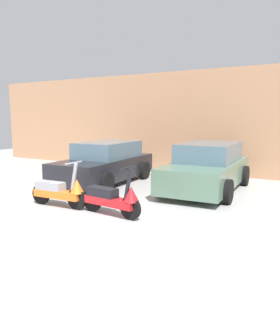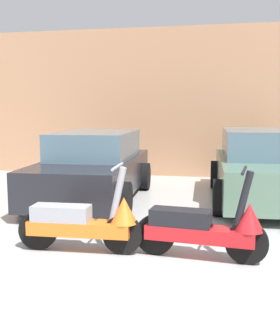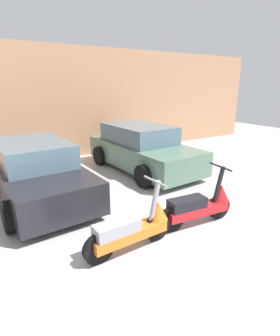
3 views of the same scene
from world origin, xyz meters
The scene contains 6 objects.
ground_plane centered at (0.00, 0.00, 0.00)m, with size 28.00×28.00×0.00m, color #B2B2B2.
wall_back centered at (0.00, 7.38, 1.96)m, with size 19.60×0.12×3.91m, color tan.
scooter_front_left centered at (-0.31, 1.06, 0.40)m, with size 1.61×0.58×1.13m.
scooter_front_right centered at (1.20, 1.11, 0.40)m, with size 1.61×0.58×1.13m.
car_rear_left centered at (-1.17, 4.08, 0.65)m, with size 2.09×4.06×1.35m.
car_rear_center centered at (2.13, 4.67, 0.67)m, with size 2.17×4.21×1.40m.
Camera 1 is at (5.22, -4.63, 2.15)m, focal length 35.00 mm.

